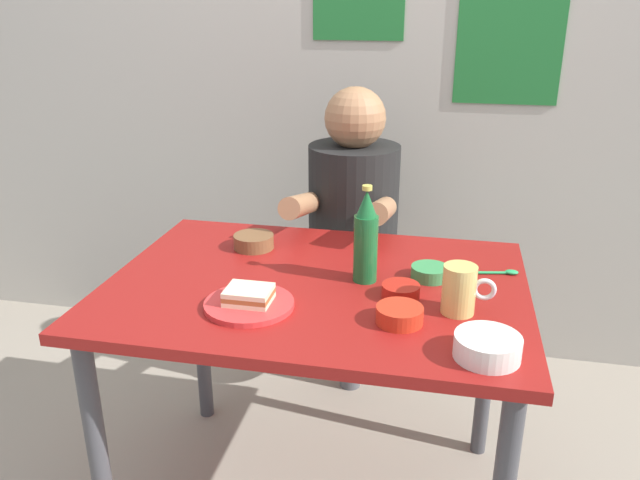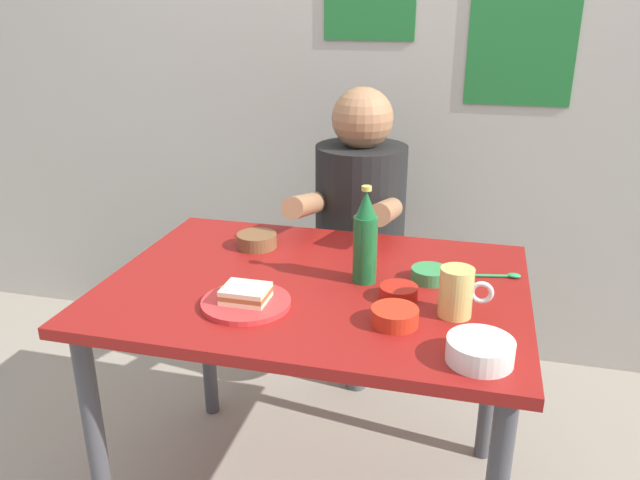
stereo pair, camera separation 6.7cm
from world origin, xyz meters
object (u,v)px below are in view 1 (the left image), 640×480
dining_table (316,313)px  person_seated (352,203)px  beer_mug (460,290)px  plate_orange (249,304)px  stool (351,307)px  sandwich (249,295)px  sauce_bowl_chili (400,314)px  beer_bottle (366,239)px

dining_table → person_seated: (-0.00, 0.62, 0.12)m
dining_table → beer_mug: bearing=-15.0°
plate_orange → person_seated: bearing=81.0°
stool → plate_orange: plate_orange is taller
beer_mug → person_seated: bearing=117.4°
sandwich → beer_mug: bearing=8.6°
stool → sauce_bowl_chili: 0.94m
dining_table → stool: bearing=90.3°
beer_bottle → sauce_bowl_chili: bearing=-62.8°
person_seated → plate_orange: person_seated is taller
sandwich → beer_bottle: beer_bottle is taller
stool → beer_bottle: size_ratio=1.72×
person_seated → sandwich: 0.80m
dining_table → beer_mug: (0.37, -0.10, 0.15)m
person_seated → plate_orange: bearing=-99.0°
person_seated → sandwich: bearing=-99.0°
dining_table → sandwich: 0.25m
dining_table → stool: size_ratio=2.44×
stool → plate_orange: (-0.13, -0.80, 0.40)m
sandwich → beer_mug: size_ratio=0.87×
dining_table → sandwich: size_ratio=10.00×
stool → beer_bottle: beer_bottle is taller
beer_mug → sauce_bowl_chili: (-0.13, -0.08, -0.04)m
stool → plate_orange: 0.91m
dining_table → sandwich: (-0.13, -0.17, 0.13)m
stool → sandwich: 0.92m
plate_orange → beer_mug: beer_mug is taller
person_seated → sauce_bowl_chili: person_seated is taller
beer_mug → beer_bottle: bearing=150.8°
plate_orange → beer_mug: 0.51m
sandwich → beer_mug: (0.50, 0.08, 0.03)m
beer_mug → plate_orange: bearing=-171.4°
stool → beer_mug: beer_mug is taller
stool → person_seated: (0.00, -0.01, 0.42)m
dining_table → plate_orange: bearing=-126.4°
person_seated → dining_table: bearing=-89.7°
sandwich → beer_bottle: bearing=40.0°
person_seated → beer_bottle: person_seated is taller
person_seated → sandwich: (-0.13, -0.79, 0.01)m
person_seated → sandwich: person_seated is taller
plate_orange → beer_bottle: bearing=40.0°
dining_table → beer_bottle: size_ratio=4.20×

